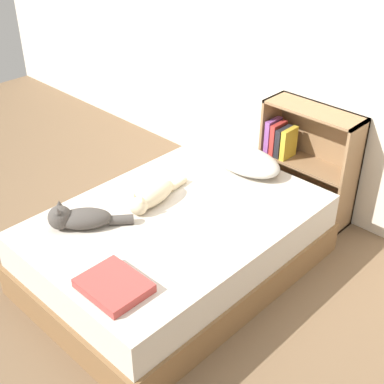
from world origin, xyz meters
name	(u,v)px	position (x,y,z in m)	size (l,w,h in m)	color
ground_plane	(178,270)	(0.00, 0.00, 0.00)	(8.00, 8.00, 0.00)	brown
wall_back	(310,42)	(0.00, 1.32, 1.25)	(8.00, 0.06, 2.50)	silver
bed	(177,243)	(0.00, 0.00, 0.22)	(1.28, 1.85, 0.46)	brown
pillow	(246,161)	(-0.04, 0.73, 0.53)	(0.54, 0.33, 0.14)	beige
cat_light	(152,196)	(-0.19, -0.03, 0.52)	(0.18, 0.53, 0.14)	beige
cat_dark	(78,218)	(-0.33, -0.50, 0.52)	(0.38, 0.43, 0.17)	#47423D
bookshelf	(306,158)	(0.17, 1.18, 0.45)	(0.72, 0.26, 0.87)	#8E6B47
blanket_fold	(114,286)	(0.25, -0.70, 0.48)	(0.35, 0.28, 0.05)	#B2423D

